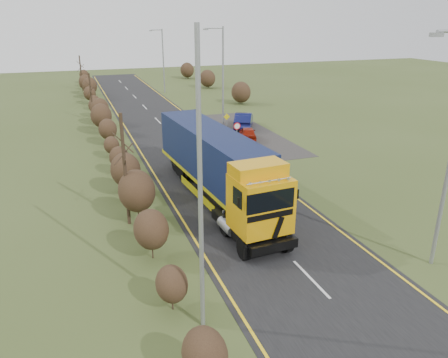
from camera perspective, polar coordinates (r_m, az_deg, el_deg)
ground at (r=22.43m, az=6.07°, el=-7.57°), size 160.00×160.00×0.00m
road at (r=30.95m, az=-1.90°, el=0.63°), size 8.00×120.00×0.02m
layby at (r=42.07m, az=2.35°, el=6.00°), size 6.00×18.00×0.02m
lane_markings at (r=30.67m, az=-1.72°, el=0.48°), size 7.52×116.00×0.01m
hedgerow at (r=27.28m, az=-12.62°, el=0.94°), size 2.24×102.04×6.05m
lorry at (r=25.72m, az=-0.90°, el=2.10°), size 3.48×15.34×4.23m
car_red_hatchback at (r=39.67m, az=3.13°, el=5.96°), size 2.40×3.73×1.18m
car_blue_sedan at (r=44.10m, az=2.59°, el=7.69°), size 3.55×4.93×1.55m
streetlight_mid at (r=43.95m, az=-0.30°, el=13.70°), size 2.05×0.19×9.65m
streetlight_far at (r=65.33m, az=-8.04°, el=15.35°), size 1.90×0.18×8.91m
left_pole at (r=14.04m, az=-3.11°, el=-1.85°), size 0.16×0.16×10.35m
speed_sign at (r=36.78m, az=1.70°, el=6.36°), size 0.62×0.10×2.23m
warning_board at (r=42.97m, az=0.35°, el=7.67°), size 0.64×0.11×1.67m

